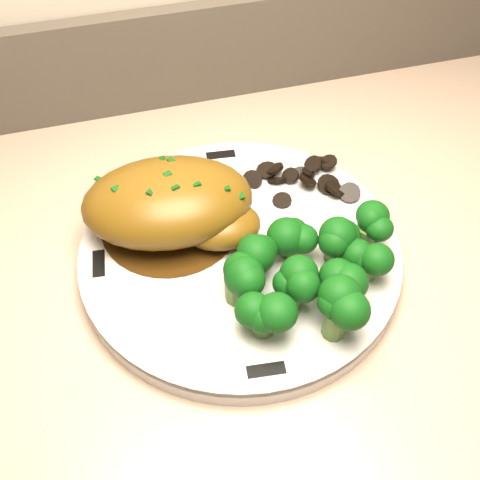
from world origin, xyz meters
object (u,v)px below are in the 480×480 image
object	(u,v)px
plate	(240,254)
broccoli_florets	(310,268)
counter	(416,431)
chicken_breast	(174,204)

from	to	relation	value
plate	broccoli_florets	bearing A→B (deg)	-52.73
counter	chicken_breast	xyz separation A→B (m)	(-0.32, 0.09, 0.50)
counter	broccoli_florets	world-z (taller)	counter
broccoli_florets	chicken_breast	bearing A→B (deg)	133.84
chicken_breast	broccoli_florets	distance (m)	0.14
plate	counter	bearing A→B (deg)	-10.97
plate	broccoli_florets	size ratio (longest dim) A/B	1.89
chicken_breast	broccoli_florets	world-z (taller)	chicken_breast
plate	chicken_breast	bearing A→B (deg)	141.21
chicken_breast	counter	bearing A→B (deg)	-9.49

